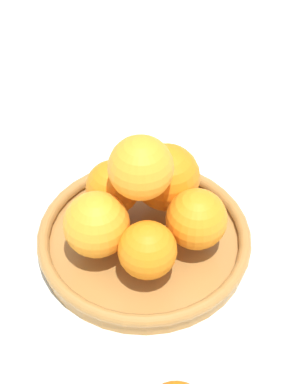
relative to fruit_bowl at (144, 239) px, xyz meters
The scene contains 3 objects.
ground_plane 0.01m from the fruit_bowl, ahead, with size 4.00×4.00×0.00m, color silver.
fruit_bowl is the anchor object (origin of this frame).
orange_pile 0.06m from the fruit_bowl, 35.46° to the right, with size 0.17×0.18×0.13m.
Camera 1 is at (-0.46, 0.20, 0.60)m, focal length 60.00 mm.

